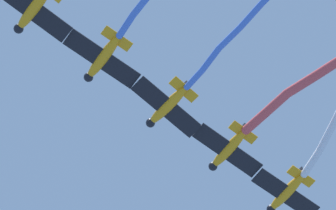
{
  "coord_description": "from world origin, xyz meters",
  "views": [
    {
      "loc": [
        0.67,
        -26.79,
        5.03
      ],
      "look_at": [
        3.64,
        0.3,
        66.1
      ],
      "focal_mm": 74.17,
      "sensor_mm": 36.0,
      "label": 1
    }
  ],
  "objects_px": {
    "airplane_slot": "(103,58)",
    "airplane_trail": "(33,9)",
    "airplane_right_wing": "(167,106)",
    "airplane_left_wing": "(228,150)",
    "airplane_lead": "(286,193)"
  },
  "relations": [
    {
      "from": "airplane_lead",
      "to": "airplane_left_wing",
      "type": "relative_size",
      "value": 1.01
    },
    {
      "from": "airplane_slot",
      "to": "airplane_lead",
      "type": "bearing_deg",
      "value": -87.77
    },
    {
      "from": "airplane_slot",
      "to": "airplane_right_wing",
      "type": "bearing_deg",
      "value": -87.78
    },
    {
      "from": "airplane_left_wing",
      "to": "airplane_trail",
      "type": "height_order",
      "value": "airplane_left_wing"
    },
    {
      "from": "airplane_trail",
      "to": "airplane_left_wing",
      "type": "bearing_deg",
      "value": -90.35
    },
    {
      "from": "airplane_slot",
      "to": "airplane_trail",
      "type": "bearing_deg",
      "value": 92.23
    },
    {
      "from": "airplane_lead",
      "to": "airplane_slot",
      "type": "distance_m",
      "value": 23.31
    },
    {
      "from": "airplane_lead",
      "to": "airplane_left_wing",
      "type": "height_order",
      "value": "airplane_left_wing"
    },
    {
      "from": "airplane_lead",
      "to": "airplane_slot",
      "type": "relative_size",
      "value": 1.0
    },
    {
      "from": "airplane_right_wing",
      "to": "airplane_slot",
      "type": "bearing_deg",
      "value": 86.0
    },
    {
      "from": "airplane_right_wing",
      "to": "airplane_trail",
      "type": "distance_m",
      "value": 15.53
    },
    {
      "from": "airplane_lead",
      "to": "airplane_right_wing",
      "type": "xyz_separation_m",
      "value": [
        -13.14,
        -8.32,
        0.0
      ]
    },
    {
      "from": "airplane_right_wing",
      "to": "airplane_left_wing",
      "type": "bearing_deg",
      "value": -94.0
    },
    {
      "from": "airplane_slot",
      "to": "airplane_trail",
      "type": "distance_m",
      "value": 7.78
    },
    {
      "from": "airplane_slot",
      "to": "airplane_left_wing",
      "type": "bearing_deg",
      "value": -87.77
    }
  ]
}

